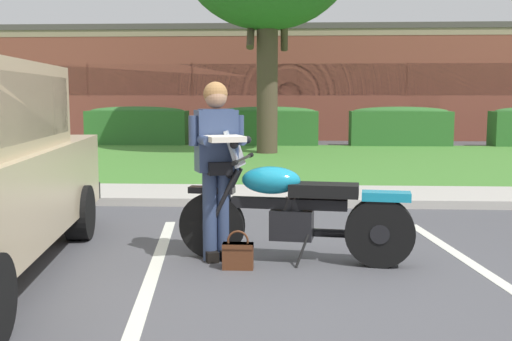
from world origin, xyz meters
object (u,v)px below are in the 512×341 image
(hedge_center_left, at_px, (267,126))
(rider_person, at_px, (217,156))
(hedge_left, at_px, (137,125))
(motorcycle, at_px, (302,211))
(hedge_center_right, at_px, (400,126))
(brick_building, at_px, (297,85))
(handbag, at_px, (238,253))

(hedge_center_left, bearing_deg, rider_person, -90.08)
(hedge_left, height_order, hedge_center_left, same)
(motorcycle, distance_m, hedge_center_right, 13.72)
(motorcycle, distance_m, rider_person, 0.96)
(hedge_center_right, distance_m, brick_building, 7.70)
(rider_person, distance_m, hedge_center_right, 13.91)
(brick_building, bearing_deg, hedge_center_right, -65.94)
(motorcycle, height_order, hedge_center_left, motorcycle)
(rider_person, relative_size, hedge_center_left, 0.54)
(hedge_center_left, relative_size, brick_building, 0.14)
(rider_person, height_order, brick_building, brick_building)
(hedge_left, bearing_deg, handbag, -72.47)
(rider_person, bearing_deg, handbag, -53.88)
(rider_person, height_order, handbag, rider_person)
(handbag, bearing_deg, brick_building, 87.77)
(hedge_left, xyz_separation_m, hedge_center_right, (8.18, 0.00, 0.00))
(rider_person, relative_size, handbag, 4.74)
(rider_person, distance_m, hedge_left, 13.89)
(hedge_left, bearing_deg, motorcycle, -69.87)
(hedge_left, bearing_deg, hedge_center_right, 0.00)
(hedge_center_right, bearing_deg, motorcycle, -103.90)
(motorcycle, xyz_separation_m, brick_building, (0.21, 20.23, 1.55))
(motorcycle, distance_m, hedge_center_left, 13.34)
(hedge_center_left, bearing_deg, motorcycle, -86.60)
(motorcycle, height_order, handbag, motorcycle)
(handbag, height_order, hedge_center_right, hedge_center_right)
(handbag, distance_m, hedge_center_right, 14.14)
(handbag, distance_m, hedge_left, 14.25)
(handbag, relative_size, hedge_center_left, 0.11)
(motorcycle, relative_size, hedge_center_left, 0.71)
(handbag, xyz_separation_m, hedge_left, (-4.29, 13.58, 0.51))
(motorcycle, height_order, hedge_left, motorcycle)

